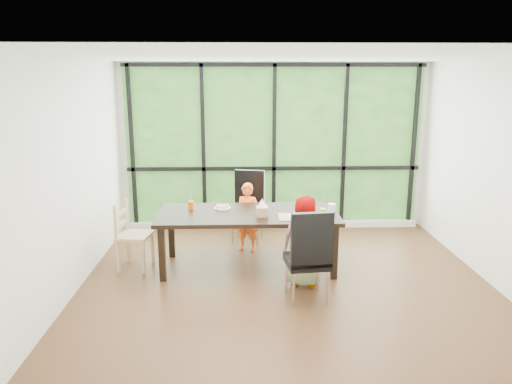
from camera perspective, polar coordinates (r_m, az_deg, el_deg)
ground at (r=6.18m, az=3.44°, el=-10.20°), size 5.00×5.00×0.00m
back_wall at (r=7.99m, az=2.11°, el=5.34°), size 5.00×0.00×5.00m
foliage_backdrop at (r=7.97m, az=2.12°, el=5.32°), size 4.80×0.02×2.65m
window_mullions at (r=7.93m, az=2.14°, el=5.28°), size 4.80×0.06×2.65m
window_sill at (r=8.18m, az=2.08°, el=-3.82°), size 4.80×0.12×0.10m
dining_table at (r=6.42m, az=-0.93°, el=-5.67°), size 2.36×1.09×0.75m
chair_window_leather at (r=7.35m, az=-1.04°, el=-1.83°), size 0.55×0.55×1.08m
chair_interior_leather at (r=5.49m, az=6.02°, el=-7.32°), size 0.51×0.51×1.08m
chair_end_beech at (r=6.55m, az=-14.08°, el=-4.99°), size 0.46×0.48×0.90m
child_toddler at (r=6.97m, az=-1.01°, el=-3.01°), size 0.43×0.36×1.00m
child_older at (r=5.86m, az=5.95°, el=-5.77°), size 0.62×0.50×1.11m
placemat at (r=6.13m, az=4.81°, el=-2.92°), size 0.46×0.34×0.01m
plate_far at (r=6.51m, az=-3.98°, el=-1.90°), size 0.22×0.22×0.01m
plate_near at (r=6.15m, az=4.83°, el=-2.84°), size 0.24×0.24×0.01m
orange_cup at (r=6.53m, az=-7.67°, el=-1.53°), size 0.07×0.07×0.11m
green_cup at (r=6.08m, az=7.86°, el=-2.53°), size 0.08×0.08×0.13m
white_mug at (r=6.45m, az=8.93°, el=-1.79°), size 0.10×0.10×0.10m
tissue_box at (r=6.13m, az=0.73°, el=-2.32°), size 0.15×0.15×0.12m
crepe_rolls_far at (r=6.51m, az=-3.98°, el=-1.68°), size 0.20×0.12×0.04m
crepe_rolls_near at (r=6.14m, az=4.83°, el=-2.61°), size 0.10×0.12×0.04m
straw_white at (r=6.50m, az=-7.69°, el=-0.73°), size 0.01×0.04×0.20m
straw_pink at (r=6.05m, az=7.89°, el=-1.57°), size 0.01×0.04×0.20m
tissue at (r=6.10m, az=0.73°, el=-1.26°), size 0.12×0.12×0.11m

